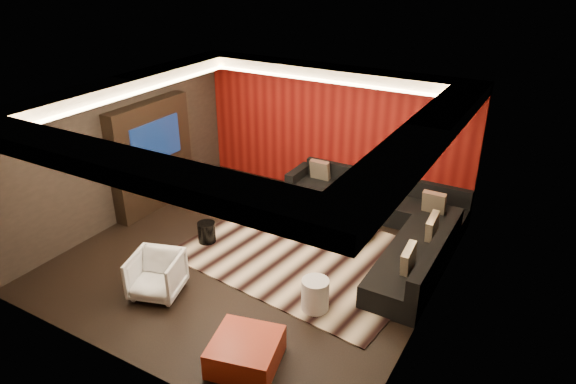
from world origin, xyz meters
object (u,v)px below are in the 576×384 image
Objects in this scene: coffee_table at (343,232)px; armchair at (156,275)px; white_side_table at (315,295)px; sectional_sofa at (388,221)px; orange_ottoman at (246,352)px; drum_stool at (207,232)px.

coffee_table is 1.53× the size of armchair.
coffee_table is 2.19m from white_side_table.
white_side_table is at bearing -93.44° from sectional_sofa.
orange_ottoman is at bearing -86.05° from coffee_table.
white_side_table is at bearing 2.86° from armchair.
drum_stool is at bearing 137.07° from orange_ottoman.
orange_ottoman is (-0.27, -1.43, -0.07)m from white_side_table.
coffee_table is 3.56m from orange_ottoman.
white_side_table reaches higher than drum_stool.
coffee_table is at bearing -140.75° from sectional_sofa.
white_side_table is 2.45m from armchair.
drum_stool reaches higher than orange_ottoman.
armchair is at bearing -79.45° from drum_stool.
white_side_table reaches higher than coffee_table.
coffee_table is at bearing 103.61° from white_side_table.
sectional_sofa is (0.16, 2.68, 0.01)m from white_side_table.
armchair is 0.21× the size of sectional_sofa.
drum_stool is at bearing 82.56° from armchair.
drum_stool reaches higher than coffee_table.
white_side_table is 2.68m from sectional_sofa.
sectional_sofa is at bearing 37.37° from armchair.
white_side_table is 1.45m from orange_ottoman.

